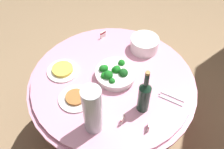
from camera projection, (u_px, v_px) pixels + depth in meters
ground_plane at (112, 132)px, 2.34m from camera, size 6.00×6.00×0.00m
buffet_table at (112, 109)px, 2.05m from camera, size 1.16×1.16×0.74m
broccoli_bowl at (115, 74)px, 1.76m from camera, size 0.28×0.28×0.11m
plate_stack at (145, 44)px, 1.94m from camera, size 0.21×0.21×0.10m
wine_bottle at (144, 96)px, 1.53m from camera, size 0.07×0.07×0.34m
decorative_fruit_vase at (93, 112)px, 1.43m from camera, size 0.11×0.11×0.34m
serving_tongs at (170, 98)px, 1.67m from camera, size 0.07×0.17×0.01m
food_plate_fried_egg at (63, 70)px, 1.82m from camera, size 0.22×0.22×0.03m
food_plate_peanuts at (76, 98)px, 1.66m from camera, size 0.22×0.22×0.03m
label_placard_front at (123, 119)px, 1.54m from camera, size 0.05×0.01×0.05m
label_placard_mid at (103, 34)px, 2.04m from camera, size 0.05×0.03×0.05m
label_placard_rear at (149, 126)px, 1.51m from camera, size 0.05×0.02×0.05m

